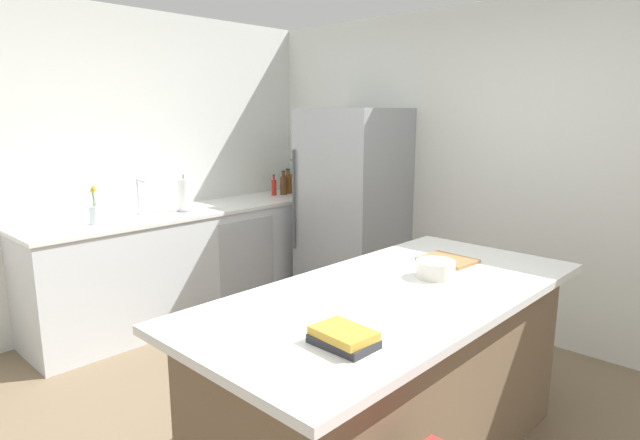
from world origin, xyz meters
The scene contains 15 objects.
wall_rear centered at (0.00, 2.25, 1.30)m, with size 6.00×0.10×2.60m, color silver.
wall_left centered at (-2.45, 0.00, 1.30)m, with size 0.10×6.00×2.60m, color silver.
counter_run_left centered at (-2.08, 0.71, 0.47)m, with size 0.68×2.81×0.94m.
kitchen_island centered at (0.43, 0.24, 0.47)m, with size 1.02×2.16×0.92m.
refrigerator centered at (-1.19, 1.84, 0.90)m, with size 0.82×0.76×1.79m.
sink_faucet centered at (-2.12, 0.27, 1.10)m, with size 0.15×0.05×0.30m.
flower_vase centered at (-2.04, -0.13, 1.03)m, with size 0.09×0.09×0.29m.
paper_towel_roll centered at (-2.02, 0.62, 1.07)m, with size 0.14×0.14×0.31m.
gin_bottle centered at (-2.15, 2.00, 1.07)m, with size 0.07×0.07×0.34m.
whiskey_bottle centered at (-2.13, 1.91, 1.04)m, with size 0.08×0.08×0.25m.
syrup_bottle centered at (-2.09, 1.81, 1.04)m, with size 0.07×0.07×0.25m.
hot_sauce_bottle centered at (-2.13, 1.72, 1.02)m, with size 0.05×0.05×0.21m.
cookbook_stack centered at (0.65, -0.40, 0.95)m, with size 0.24×0.17×0.06m.
mixing_bowl centered at (0.46, 0.54, 0.96)m, with size 0.20×0.20×0.09m.
cutting_board centered at (0.35, 0.85, 0.93)m, with size 0.30×0.24×0.02m.
Camera 1 is at (1.83, -1.76, 1.76)m, focal length 29.56 mm.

